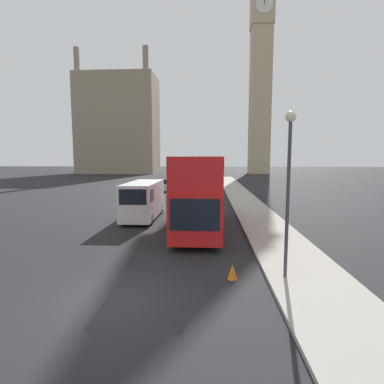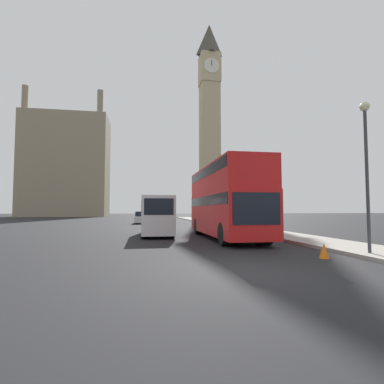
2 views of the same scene
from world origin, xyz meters
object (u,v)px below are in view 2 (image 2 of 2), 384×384
at_px(street_lamp, 366,153).
at_px(parked_sedan, 142,218).
at_px(clock_tower, 210,116).
at_px(white_van, 157,215).
at_px(red_double_decker_bus, 225,198).

distance_m(street_lamp, parked_sedan, 30.82).
distance_m(clock_tower, white_van, 73.00).
height_order(white_van, parked_sedan, white_van).
relative_size(red_double_decker_bus, parked_sedan, 2.20).
xyz_separation_m(white_van, parked_sedan, (-0.99, 19.09, -0.71)).
height_order(red_double_decker_bus, street_lamp, street_lamp).
xyz_separation_m(street_lamp, parked_sedan, (-8.36, 29.49, -3.20)).
height_order(clock_tower, red_double_decker_bus, clock_tower).
xyz_separation_m(white_van, street_lamp, (7.37, -10.40, 2.50)).
bearing_deg(white_van, red_double_decker_bus, -33.65).
bearing_deg(red_double_decker_bus, parked_sedan, 103.01).
distance_m(red_double_decker_bus, street_lamp, 8.52).
xyz_separation_m(clock_tower, parked_sedan, (-19.45, -45.63, -28.98)).
distance_m(red_double_decker_bus, parked_sedan, 22.43).
relative_size(clock_tower, street_lamp, 10.13).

